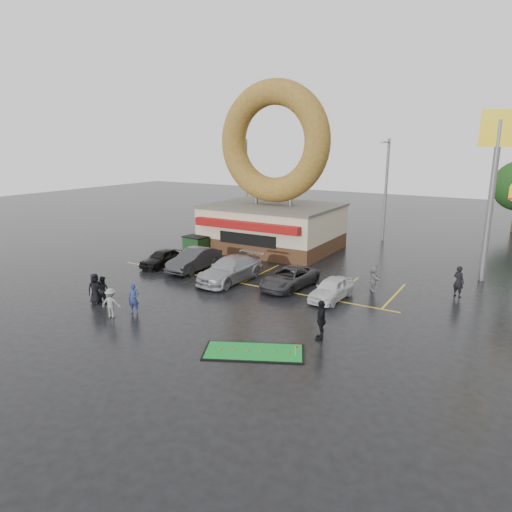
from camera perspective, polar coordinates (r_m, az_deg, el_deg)
The scene contains 19 objects.
ground at distance 26.30m, azimuth -6.01°, elevation -5.30°, with size 120.00×120.00×0.00m, color black.
donut_shop at distance 37.60m, azimuth 2.13°, elevation 7.59°, with size 10.20×8.70×13.50m.
shell_sign at distance 31.82m, azimuth 27.75°, elevation 10.12°, with size 2.20×0.36×10.60m.
streetlight_left at distance 47.07m, azimuth -1.27°, elevation 9.27°, with size 0.40×2.21×9.00m.
streetlight_mid at distance 42.31m, azimuth 15.91°, elevation 8.22°, with size 0.40×2.21×9.00m.
car_black at distance 33.37m, azimuth -11.64°, elevation -0.23°, with size 1.47×3.65×1.24m, color black.
car_dgrey at distance 31.99m, azimuth -7.69°, elevation -0.44°, with size 1.59×4.57×1.50m, color #29292B.
car_silver at distance 29.24m, azimuth -3.23°, elevation -1.67°, with size 2.16×5.30×1.54m, color #9D9EA2.
car_grey at distance 27.99m, azimuth 4.18°, elevation -2.72°, with size 2.07×4.50×1.25m, color #303032.
car_white at distance 26.17m, azimuth 9.43°, elevation -4.06°, with size 1.48×3.69×1.26m, color silver.
person_blue at distance 24.55m, azimuth -15.04°, elevation -5.17°, with size 0.58×0.38×1.60m, color navy.
person_blackjkt at distance 26.65m, azimuth -18.58°, elevation -4.00°, with size 0.74×0.57×1.52m, color black.
person_hoodie at distance 24.35m, azimuth -17.66°, elevation -5.60°, with size 0.99×0.57×1.53m, color gray.
person_bystander at distance 26.66m, azimuth -19.45°, elevation -3.85°, with size 0.83×0.54×1.70m, color black.
person_cameraman at distance 20.84m, azimuth 8.15°, elevation -7.91°, with size 1.09×0.45×1.86m, color black.
person_walker_near at distance 28.11m, azimuth 14.49°, elevation -2.71°, with size 1.46×0.47×1.58m, color gray.
person_walker_far at distance 28.66m, azimuth 23.99°, elevation -2.93°, with size 0.67×0.44×1.82m, color black.
dumpster at distance 36.91m, azimuth -7.57°, elevation 1.35°, with size 1.80×1.20×1.30m, color #183F1B.
putting_green at distance 19.75m, azimuth -0.27°, elevation -11.89°, with size 4.64×3.52×0.53m.
Camera 1 is at (15.08, -19.73, 8.66)m, focal length 32.00 mm.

